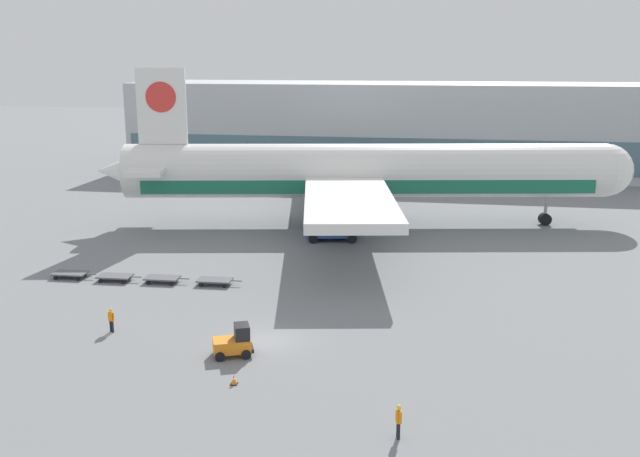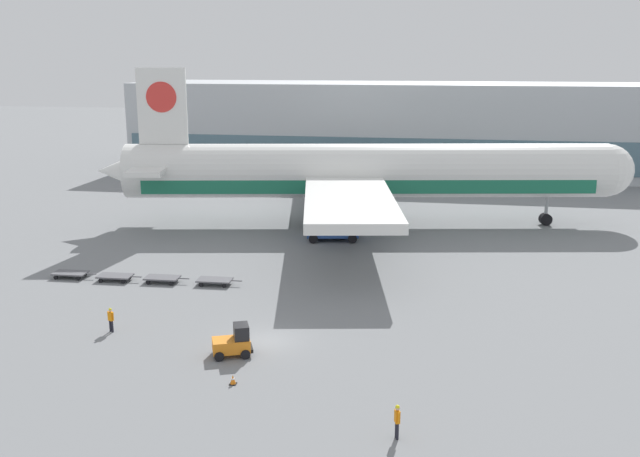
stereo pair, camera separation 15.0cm
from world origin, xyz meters
TOP-DOWN VIEW (x-y plane):
  - ground_plane at (0.00, 0.00)m, footprint 400.00×400.00m
  - terminal_building at (6.64, 72.68)m, footprint 90.00×18.20m
  - airplane_main at (2.16, 33.58)m, footprint 57.66×48.66m
  - scissor_lift_loader at (0.16, 26.98)m, footprint 5.65×4.15m
  - baggage_tug_mid at (-1.54, -2.56)m, footprint 2.78×2.34m
  - baggage_dolly_lead at (-19.65, 10.56)m, footprint 3.72×1.59m
  - baggage_dolly_second at (-15.57, 10.41)m, footprint 3.72×1.59m
  - baggage_dolly_third at (-11.53, 10.61)m, footprint 3.72×1.59m
  - baggage_dolly_trail at (-7.08, 10.76)m, footprint 3.72×1.59m
  - ground_crew_near at (9.10, -10.83)m, footprint 0.32×0.55m
  - ground_crew_far at (-10.84, -0.21)m, footprint 0.53×0.34m
  - traffic_cone_near at (-0.48, -6.46)m, footprint 0.40×0.40m

SIDE VIEW (x-z plane):
  - ground_plane at x=0.00m, z-range 0.00..0.00m
  - traffic_cone_near at x=-0.48m, z-range -0.01..0.58m
  - baggage_dolly_lead at x=-19.65m, z-range 0.15..0.63m
  - baggage_dolly_second at x=-15.57m, z-range 0.15..0.63m
  - baggage_dolly_third at x=-11.53m, z-range 0.15..0.63m
  - baggage_dolly_trail at x=-7.08m, z-range 0.15..0.63m
  - baggage_tug_mid at x=-1.54m, z-range -0.12..1.88m
  - ground_crew_far at x=-10.84m, z-range 0.15..1.85m
  - ground_crew_near at x=9.10m, z-range 0.16..1.95m
  - scissor_lift_loader at x=0.16m, z-range -0.67..4.87m
  - airplane_main at x=2.16m, z-range -2.66..14.34m
  - terminal_building at x=6.64m, z-range -0.01..13.99m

